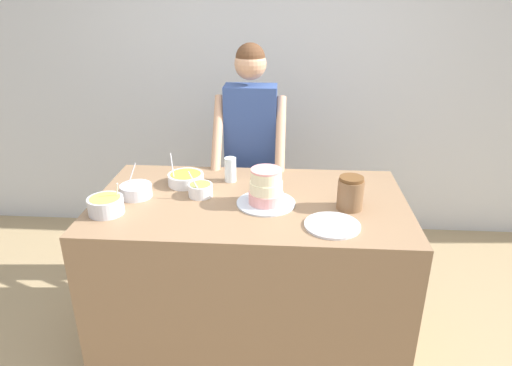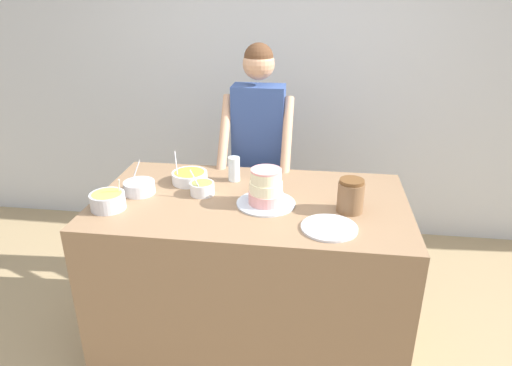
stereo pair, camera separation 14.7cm
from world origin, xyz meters
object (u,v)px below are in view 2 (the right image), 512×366
(person_baker, at_px, (258,142))
(frosting_bowl_pink, at_px, (139,187))
(frosting_bowl_yellow, at_px, (108,200))
(frosting_bowl_orange, at_px, (190,177))
(drinking_glass, at_px, (234,169))
(frosting_bowl_olive, at_px, (202,188))
(stoneware_jar, at_px, (351,196))
(cake, at_px, (266,190))
(ceramic_plate, at_px, (329,228))

(person_baker, xyz_separation_m, frosting_bowl_pink, (-0.57, -0.70, -0.06))
(frosting_bowl_yellow, height_order, frosting_bowl_pink, frosting_bowl_pink)
(frosting_bowl_yellow, xyz_separation_m, frosting_bowl_pink, (0.09, 0.20, -0.01))
(frosting_bowl_orange, xyz_separation_m, drinking_glass, (0.25, 0.07, 0.04))
(frosting_bowl_yellow, relative_size, frosting_bowl_olive, 1.14)
(frosting_bowl_yellow, bearing_deg, frosting_bowl_olive, 28.52)
(person_baker, relative_size, stoneware_jar, 9.70)
(cake, bearing_deg, drinking_glass, 127.06)
(person_baker, xyz_separation_m, stoneware_jar, (0.57, -0.77, -0.01))
(cake, relative_size, ceramic_plate, 1.16)
(frosting_bowl_orange, height_order, ceramic_plate, frosting_bowl_orange)
(frosting_bowl_orange, bearing_deg, frosting_bowl_olive, -53.51)
(frosting_bowl_pink, distance_m, drinking_glass, 0.55)
(frosting_bowl_orange, bearing_deg, cake, -25.77)
(frosting_bowl_pink, height_order, frosting_bowl_orange, frosting_bowl_orange)
(cake, relative_size, frosting_bowl_olive, 1.99)
(person_baker, height_order, frosting_bowl_yellow, person_baker)
(stoneware_jar, bearing_deg, frosting_bowl_yellow, -173.54)
(frosting_bowl_olive, bearing_deg, frosting_bowl_yellow, -151.48)
(frosting_bowl_olive, relative_size, frosting_bowl_orange, 0.76)
(frosting_bowl_pink, height_order, ceramic_plate, frosting_bowl_pink)
(drinking_glass, bearing_deg, frosting_bowl_yellow, -141.65)
(person_baker, xyz_separation_m, frosting_bowl_yellow, (-0.66, -0.91, -0.05))
(cake, relative_size, stoneware_jar, 1.78)
(frosting_bowl_olive, distance_m, drinking_glass, 0.26)
(cake, distance_m, drinking_glass, 0.37)
(stoneware_jar, bearing_deg, person_baker, 126.55)
(person_baker, height_order, drinking_glass, person_baker)
(frosting_bowl_olive, distance_m, ceramic_plate, 0.75)
(person_baker, distance_m, cake, 0.76)
(cake, height_order, frosting_bowl_pink, cake)
(drinking_glass, bearing_deg, cake, -52.94)
(frosting_bowl_olive, distance_m, frosting_bowl_orange, 0.19)
(drinking_glass, relative_size, ceramic_plate, 0.54)
(cake, height_order, frosting_bowl_yellow, cake)
(cake, relative_size, frosting_bowl_pink, 1.81)
(stoneware_jar, bearing_deg, ceramic_plate, -117.13)
(frosting_bowl_pink, distance_m, ceramic_plate, 1.07)
(frosting_bowl_yellow, height_order, ceramic_plate, frosting_bowl_yellow)
(frosting_bowl_orange, bearing_deg, person_baker, 57.20)
(frosting_bowl_pink, bearing_deg, frosting_bowl_yellow, -113.72)
(frosting_bowl_olive, height_order, ceramic_plate, frosting_bowl_olive)
(frosting_bowl_yellow, bearing_deg, stoneware_jar, 6.46)
(frosting_bowl_yellow, relative_size, drinking_glass, 1.23)
(ceramic_plate, xyz_separation_m, stoneware_jar, (0.10, 0.20, 0.08))
(frosting_bowl_yellow, xyz_separation_m, ceramic_plate, (1.12, -0.06, -0.04))
(frosting_bowl_yellow, distance_m, frosting_bowl_pink, 0.22)
(ceramic_plate, bearing_deg, stoneware_jar, 62.87)
(person_baker, relative_size, frosting_bowl_pink, 9.84)
(frosting_bowl_yellow, bearing_deg, ceramic_plate, -3.21)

